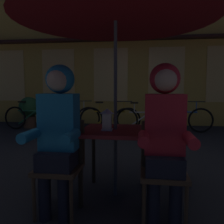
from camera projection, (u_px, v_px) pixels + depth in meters
ground_plane at (115, 195)px, 2.59m from camera, size 60.00×60.00×0.00m
cafe_table at (115, 138)px, 2.53m from camera, size 0.72×0.72×0.74m
patio_umbrella at (116, 2)px, 2.38m from camera, size 2.10×2.10×2.31m
lantern at (107, 119)px, 2.44m from camera, size 0.11×0.11×0.23m
chair_left at (61, 160)px, 2.24m from camera, size 0.40×0.40×0.87m
chair_right at (163, 165)px, 2.12m from camera, size 0.40×0.40×0.87m
person_left_hooded at (58, 125)px, 2.15m from camera, size 0.45×0.56×1.40m
person_right_hooded at (165, 127)px, 2.03m from camera, size 0.45×0.56×1.40m
shopfront_building at (112, 30)px, 7.70m from camera, size 10.00×0.93×6.20m
bicycle_nearest at (32, 118)px, 6.61m from camera, size 1.68×0.12×0.84m
bicycle_second at (70, 118)px, 6.50m from camera, size 1.65×0.44×0.84m
bicycle_third at (110, 119)px, 6.37m from camera, size 1.68×0.10×0.84m
bicycle_fourth at (145, 120)px, 6.19m from camera, size 1.68×0.16×0.84m
bicycle_fifth at (181, 119)px, 6.28m from camera, size 1.68×0.10×0.84m
potted_plant at (29, 110)px, 6.98m from camera, size 0.60×0.60×0.92m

